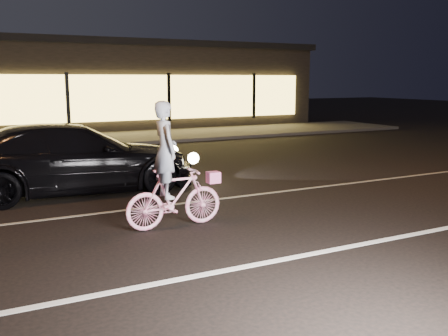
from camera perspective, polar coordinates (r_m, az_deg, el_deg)
ground at (r=8.16m, az=1.12°, el=-7.08°), size 90.00×90.00×0.00m
lane_stripe_near at (r=6.94m, az=7.04°, el=-10.27°), size 60.00×0.12×0.01m
lane_stripe_far at (r=9.90m, az=-4.33°, el=-3.99°), size 60.00×0.10×0.01m
sidewalk at (r=20.35m, az=-16.34°, el=3.07°), size 30.00×4.00×0.12m
storefront at (r=26.10m, az=-19.05°, el=8.99°), size 25.40×8.42×4.20m
cyclist at (r=8.15m, az=-5.97°, el=-1.78°), size 1.65×0.57×2.08m
sedan at (r=11.10m, az=-16.79°, el=1.05°), size 5.22×2.26×1.49m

